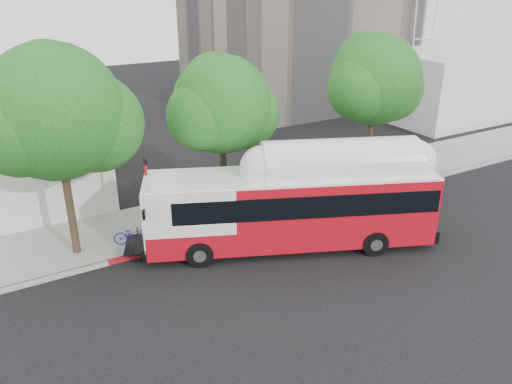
% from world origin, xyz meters
% --- Properties ---
extents(ground, '(120.00, 120.00, 0.00)m').
position_xyz_m(ground, '(0.00, 0.00, 0.00)').
color(ground, black).
rests_on(ground, ground).
extents(sidewalk, '(60.00, 5.00, 0.15)m').
position_xyz_m(sidewalk, '(0.00, 6.50, 0.07)').
color(sidewalk, gray).
rests_on(sidewalk, ground).
extents(curb_strip, '(60.00, 0.30, 0.15)m').
position_xyz_m(curb_strip, '(0.00, 3.90, 0.07)').
color(curb_strip, gray).
rests_on(curb_strip, ground).
extents(red_curb_segment, '(10.00, 0.32, 0.16)m').
position_xyz_m(red_curb_segment, '(-3.00, 3.90, 0.08)').
color(red_curb_segment, maroon).
rests_on(red_curb_segment, ground).
extents(street_tree_left, '(6.67, 5.80, 9.74)m').
position_xyz_m(street_tree_left, '(-8.53, 5.56, 6.60)').
color(street_tree_left, '#2D2116').
rests_on(street_tree_left, ground).
extents(street_tree_mid, '(5.75, 5.00, 8.62)m').
position_xyz_m(street_tree_mid, '(-0.59, 6.06, 5.91)').
color(street_tree_mid, '#2D2116').
rests_on(street_tree_mid, ground).
extents(street_tree_right, '(6.21, 5.40, 9.18)m').
position_xyz_m(street_tree_right, '(9.44, 5.86, 6.26)').
color(street_tree_right, '#2D2116').
rests_on(street_tree_right, ground).
extents(horizon_block, '(20.00, 12.00, 6.00)m').
position_xyz_m(horizon_block, '(30.00, 16.00, 3.00)').
color(horizon_block, silver).
rests_on(horizon_block, ground).
extents(transit_bus, '(14.26, 7.87, 4.27)m').
position_xyz_m(transit_bus, '(0.21, 1.18, 1.99)').
color(transit_bus, '#B40C18').
rests_on(transit_bus, ground).
extents(signal_pole, '(0.13, 0.43, 4.53)m').
position_xyz_m(signal_pole, '(-5.69, 4.42, 2.32)').
color(signal_pole, red).
rests_on(signal_pole, ground).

